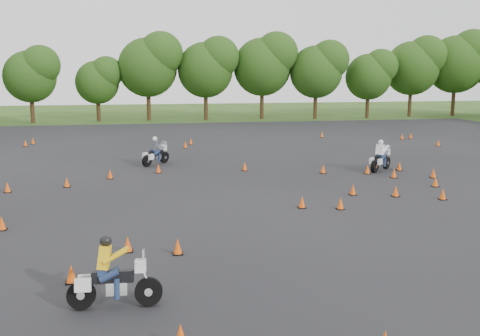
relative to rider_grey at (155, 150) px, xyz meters
The scene contains 7 objects.
ground 12.89m from the rider_grey, 74.55° to the right, with size 140.00×140.00×0.00m, color #2D5119.
asphalt_pad 7.31m from the rider_grey, 61.83° to the right, with size 62.00×62.00×0.00m, color black.
treeline 23.18m from the rider_grey, 75.11° to the left, with size 87.11×32.49×10.57m.
traffic_cones 8.18m from the rider_grey, 63.69° to the right, with size 36.37×33.15×0.45m.
rider_grey is the anchor object (origin of this frame).
rider_yellow 18.98m from the rider_grey, 94.03° to the right, with size 2.14×0.66×1.65m, color yellow, non-canonical shape.
rider_white 12.59m from the rider_grey, 18.58° to the right, with size 2.19×0.67×1.69m, color white, non-canonical shape.
Camera 1 is at (-3.98, -18.21, 5.31)m, focal length 40.00 mm.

